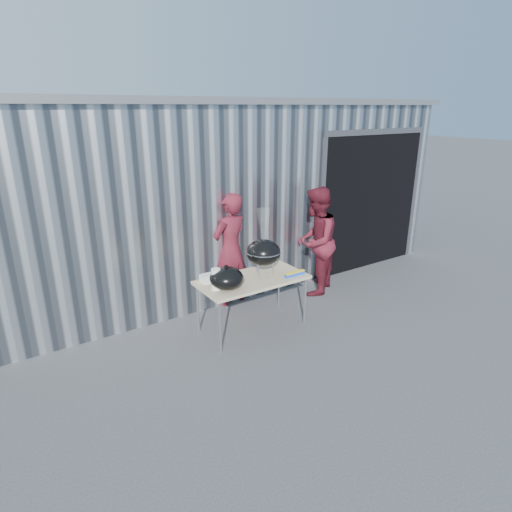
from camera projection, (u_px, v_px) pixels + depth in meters
ground at (284, 355)px, 5.41m from camera, size 80.00×80.00×0.00m
building at (188, 179)px, 8.99m from camera, size 8.20×6.20×3.10m
folding_table at (252, 281)px, 5.86m from camera, size 1.50×0.75×0.75m
kettle_grill at (263, 248)px, 5.79m from camera, size 0.48×0.48×0.95m
grill_lid at (227, 278)px, 5.48m from camera, size 0.44×0.44×0.32m
paper_towels at (216, 279)px, 5.45m from camera, size 0.12×0.12×0.28m
white_tub at (208, 278)px, 5.73m from camera, size 0.20×0.15×0.10m
foil_box at (295, 274)px, 5.92m from camera, size 0.32×0.05×0.06m
person_cook at (230, 250)px, 6.59m from camera, size 0.72×0.54×1.77m
person_bystander at (315, 241)px, 6.98m from camera, size 1.09×1.04×1.78m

